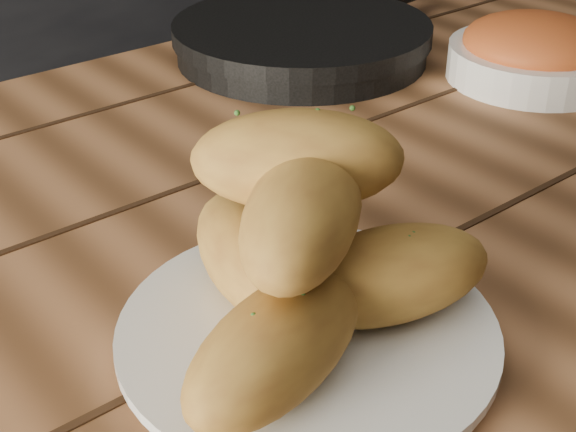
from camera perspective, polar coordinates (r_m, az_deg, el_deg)
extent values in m
cube|color=#986039|center=(0.68, 1.47, -1.08)|extent=(1.46, 0.89, 0.04)
cylinder|color=brown|center=(1.49, 11.62, 0.60)|extent=(0.07, 0.07, 0.71)
cylinder|color=silver|center=(0.52, 1.40, -8.77)|extent=(0.22, 0.22, 0.01)
cylinder|color=silver|center=(0.52, 1.41, -8.10)|extent=(0.25, 0.25, 0.01)
ellipsoid|color=#B18131|center=(0.45, -0.83, -9.25)|extent=(0.16, 0.10, 0.06)
ellipsoid|color=#B18131|center=(0.51, 7.15, -4.19)|extent=(0.15, 0.11, 0.06)
ellipsoid|color=#B18131|center=(0.53, -2.53, -2.63)|extent=(0.10, 0.15, 0.06)
ellipsoid|color=#B18131|center=(0.46, 1.04, 0.11)|extent=(0.15, 0.14, 0.06)
ellipsoid|color=#B18131|center=(0.49, 0.69, 4.04)|extent=(0.14, 0.13, 0.06)
cylinder|color=black|center=(1.01, 0.98, 11.99)|extent=(0.31, 0.31, 0.03)
cylinder|color=black|center=(1.00, 0.99, 13.08)|extent=(0.32, 0.32, 0.02)
cylinder|color=white|center=(0.98, 17.03, 10.36)|extent=(0.19, 0.19, 0.04)
ellipsoid|color=red|center=(0.97, 17.26, 11.74)|extent=(0.17, 0.17, 0.06)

